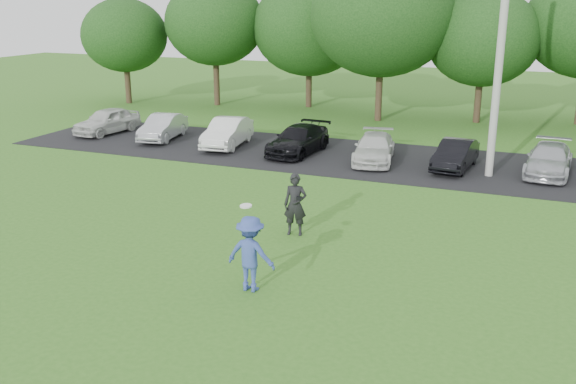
% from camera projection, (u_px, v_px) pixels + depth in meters
% --- Properties ---
extents(ground, '(100.00, 100.00, 0.00)m').
position_uv_depth(ground, '(232.00, 287.00, 14.75)').
color(ground, '#356D1F').
rests_on(ground, ground).
extents(parking_lot, '(32.00, 6.50, 0.03)m').
position_uv_depth(parking_lot, '(374.00, 159.00, 26.29)').
color(parking_lot, black).
rests_on(parking_lot, ground).
extents(utility_pole, '(0.28, 0.28, 10.02)m').
position_uv_depth(utility_pole, '(502.00, 38.00, 22.39)').
color(utility_pole, '#AAA9A4').
rests_on(utility_pole, ground).
extents(frisbee_player, '(1.15, 0.67, 2.03)m').
position_uv_depth(frisbee_player, '(251.00, 254.00, 14.38)').
color(frisbee_player, '#374C9B').
rests_on(frisbee_player, ground).
extents(camera_bystander, '(0.71, 0.54, 1.76)m').
position_uv_depth(camera_bystander, '(295.00, 205.00, 17.77)').
color(camera_bystander, black).
rests_on(camera_bystander, ground).
extents(parked_cars, '(28.40, 4.45, 1.24)m').
position_uv_depth(parked_cars, '(375.00, 146.00, 26.03)').
color(parked_cars, silver).
rests_on(parked_cars, parking_lot).
extents(tree_row, '(42.39, 9.85, 8.64)m').
position_uv_depth(tree_row, '(454.00, 27.00, 33.00)').
color(tree_row, '#38281C').
rests_on(tree_row, ground).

